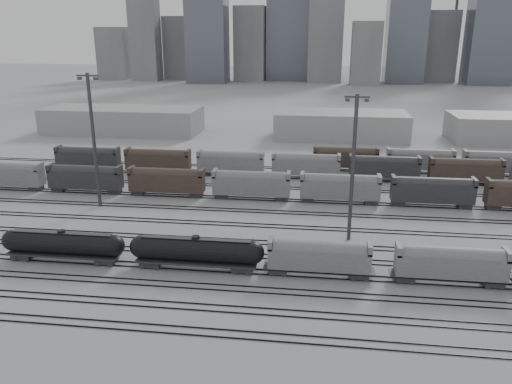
# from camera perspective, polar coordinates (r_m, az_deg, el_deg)

# --- Properties ---
(ground) EXTENTS (900.00, 900.00, 0.00)m
(ground) POSITION_cam_1_polar(r_m,az_deg,el_deg) (67.49, 3.37, -9.70)
(ground) COLOR #B4B4B9
(ground) RESTS_ON ground
(tracks) EXTENTS (220.00, 71.50, 0.16)m
(tracks) POSITION_cam_1_polar(r_m,az_deg,el_deg) (83.36, 4.25, -4.14)
(tracks) COLOR black
(tracks) RESTS_ON ground
(tank_car_a) EXTENTS (18.15, 3.03, 4.49)m
(tank_car_a) POSITION_cam_1_polar(r_m,az_deg,el_deg) (75.93, -21.20, -5.56)
(tank_car_a) COLOR #262629
(tank_car_a) RESTS_ON ground
(tank_car_b) EXTENTS (18.76, 3.13, 4.64)m
(tank_car_b) POSITION_cam_1_polar(r_m,az_deg,el_deg) (69.01, -6.85, -6.68)
(tank_car_b) COLOR #262629
(tank_car_b) RESTS_ON ground
(hopper_car_a) EXTENTS (13.56, 2.69, 4.85)m
(hopper_car_a) POSITION_cam_1_polar(r_m,az_deg,el_deg) (66.96, 7.23, -7.19)
(hopper_car_a) COLOR #262629
(hopper_car_a) RESTS_ON ground
(hopper_car_b) EXTENTS (13.90, 2.76, 4.97)m
(hopper_car_b) POSITION_cam_1_polar(r_m,az_deg,el_deg) (69.12, 21.36, -7.46)
(hopper_car_b) COLOR #262629
(hopper_car_b) RESTS_ON ground
(light_mast_b) EXTENTS (3.92, 0.63, 24.48)m
(light_mast_b) POSITION_cam_1_polar(r_m,az_deg,el_deg) (94.99, -18.07, 5.89)
(light_mast_b) COLOR #3B3B3E
(light_mast_b) RESTS_ON ground
(light_mast_c) EXTENTS (3.63, 0.58, 22.71)m
(light_mast_c) POSITION_cam_1_polar(r_m,az_deg,el_deg) (76.47, 11.02, 3.00)
(light_mast_c) COLOR #3B3B3E
(light_mast_c) RESTS_ON ground
(bg_string_near) EXTENTS (151.00, 3.00, 5.60)m
(bg_string_near) POSITION_cam_1_polar(r_m,az_deg,el_deg) (96.14, 9.56, 0.38)
(bg_string_near) COLOR gray
(bg_string_near) RESTS_ON ground
(bg_string_mid) EXTENTS (151.00, 3.00, 5.60)m
(bg_string_mid) POSITION_cam_1_polar(r_m,az_deg,el_deg) (112.34, 14.43, 2.59)
(bg_string_mid) COLOR #262629
(bg_string_mid) RESTS_ON ground
(bg_string_far) EXTENTS (66.00, 3.00, 5.60)m
(bg_string_far) POSITION_cam_1_polar(r_m,az_deg,el_deg) (123.33, 22.11, 3.16)
(bg_string_far) COLOR #49362E
(bg_string_far) RESTS_ON ground
(warehouse_left) EXTENTS (50.00, 18.00, 8.00)m
(warehouse_left) POSITION_cam_1_polar(r_m,az_deg,el_deg) (169.63, -14.94, 7.95)
(warehouse_left) COLOR #A1A1A4
(warehouse_left) RESTS_ON ground
(warehouse_mid) EXTENTS (40.00, 18.00, 8.00)m
(warehouse_mid) POSITION_cam_1_polar(r_m,az_deg,el_deg) (157.27, 9.64, 7.57)
(warehouse_mid) COLOR #A1A1A4
(warehouse_mid) RESTS_ON ground
(warehouse_right) EXTENTS (35.00, 18.00, 8.00)m
(warehouse_right) POSITION_cam_1_polar(r_m,az_deg,el_deg) (166.88, 27.15, 6.45)
(warehouse_right) COLOR #A1A1A4
(warehouse_right) RESTS_ON ground
(skyline) EXTENTS (316.00, 22.40, 95.00)m
(skyline) POSITION_cam_1_polar(r_m,az_deg,el_deg) (339.90, 9.05, 18.13)
(skyline) COLOR gray
(skyline) RESTS_ON ground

